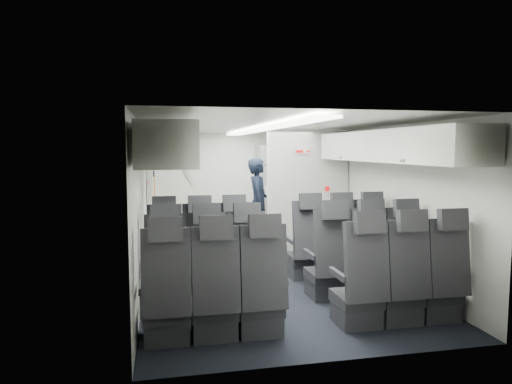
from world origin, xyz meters
name	(u,v)px	position (x,y,z in m)	size (l,w,h in m)	color
cabin_shell	(261,196)	(0.00, 0.00, 1.12)	(3.41, 6.01, 2.16)	black
seat_row_front	(270,252)	(0.00, -0.53, 0.40)	(3.33, 0.56, 1.24)	#27272A
seat_row_mid	(287,269)	(0.00, -1.43, 0.40)	(3.33, 0.56, 1.24)	#27272A
seat_row_rear	(311,292)	(0.00, -2.33, 0.40)	(3.33, 0.56, 1.24)	#27272A
overhead_bin_left_rear	(165,145)	(-1.40, -2.00, 1.86)	(0.53, 1.80, 0.40)	silver
overhead_bin_left_front_open	(161,155)	(-1.44, -0.25, 1.74)	(0.64, 1.70, 0.72)	#9E9E93
overhead_bin_right_rear	(425,146)	(1.40, -2.00, 1.86)	(0.53, 1.80, 0.40)	silver
overhead_bin_right_front	(358,146)	(1.40, -0.25, 1.86)	(0.53, 1.70, 0.40)	silver
bulkhead_partition	(308,193)	(0.98, 0.80, 1.08)	(1.40, 0.15, 2.13)	silver
galley_unit	(278,190)	(0.95, 2.72, 0.95)	(0.85, 0.52, 1.90)	#939399
boarding_door	(151,199)	(-1.64, 1.55, 0.95)	(0.12, 1.27, 1.86)	silver
flight_attendant	(258,203)	(0.29, 1.62, 0.83)	(0.60, 0.40, 1.66)	black
carry_on_bag	(161,149)	(-1.45, -0.61, 1.83)	(0.40, 0.28, 0.24)	black
papers	(269,189)	(0.48, 1.57, 1.09)	(0.22, 0.02, 0.15)	white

